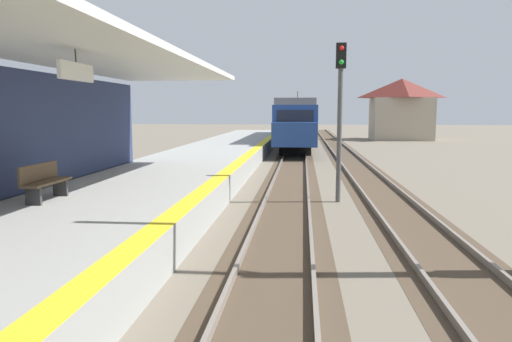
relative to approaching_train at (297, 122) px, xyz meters
The scene contains 7 objects.
station_platform 26.11m from the approaching_train, 99.73° to the right, with size 5.00×80.00×0.91m.
track_pair_nearest_platform 21.78m from the approaching_train, 90.01° to the right, with size 2.34×120.00×0.16m.
track_pair_middle 22.05m from the approaching_train, 81.10° to the right, with size 2.34×120.00×0.16m.
approaching_train is the anchor object (origin of this frame).
rail_signal_post 22.91m from the approaching_train, 85.76° to the right, with size 0.32×0.34×5.20m.
platform_bench 28.56m from the approaching_train, 101.40° to the right, with size 0.45×1.60×0.88m.
distant_trackside_house 16.77m from the approaching_train, 49.72° to the left, with size 6.60×5.28×6.40m.
Camera 1 is at (2.39, 3.17, 3.03)m, focal length 32.98 mm.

